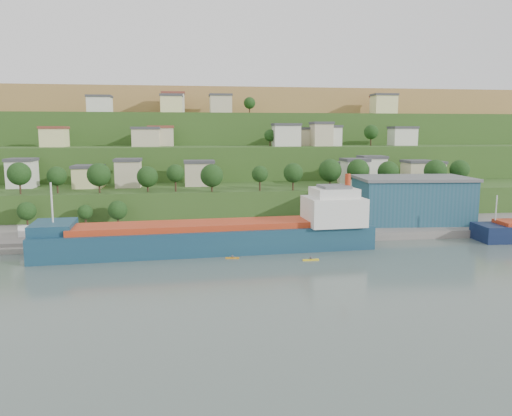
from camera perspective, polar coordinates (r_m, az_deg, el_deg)
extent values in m
plane|color=#4A5B54|center=(107.82, 2.46, -5.92)|extent=(500.00, 500.00, 0.00)
cube|color=slate|center=(139.00, 8.48, -2.70)|extent=(220.00, 26.00, 4.00)
cube|color=slate|center=(132.45, -23.62, -3.90)|extent=(40.00, 18.00, 2.40)
cube|color=#284719|center=(162.02, -1.14, -1.00)|extent=(260.00, 32.00, 20.00)
cube|color=#284719|center=(191.49, -2.22, 0.49)|extent=(280.00, 32.00, 44.00)
cube|color=#284719|center=(221.10, -3.02, 1.58)|extent=(300.00, 32.00, 70.00)
cube|color=olive|center=(294.47, -4.29, 3.32)|extent=(360.00, 120.00, 96.00)
cube|color=silver|center=(172.13, -25.14, 3.50)|extent=(7.71, 8.28, 8.27)
cube|color=#3F3F44|center=(171.85, -25.24, 5.02)|extent=(8.31, 8.88, 0.90)
cube|color=beige|center=(164.25, -18.57, 3.29)|extent=(8.61, 8.95, 6.16)
cube|color=#3F3F44|center=(163.99, -18.63, 4.52)|extent=(9.21, 9.55, 0.90)
cube|color=beige|center=(162.45, -14.36, 3.76)|extent=(7.59, 8.18, 8.12)
cube|color=#3F3F44|center=(162.15, -14.42, 5.35)|extent=(8.19, 8.78, 0.90)
cube|color=beige|center=(162.70, -6.50, 3.84)|extent=(9.26, 7.48, 7.32)
cube|color=#3F3F44|center=(162.41, -6.52, 5.28)|extent=(9.86, 8.08, 0.90)
cube|color=silver|center=(164.24, 11.20, 3.89)|extent=(7.23, 7.96, 7.95)
cube|color=#3F3F44|center=(163.95, 11.25, 5.43)|extent=(7.83, 8.56, 0.90)
cube|color=beige|center=(172.17, 10.94, 3.84)|extent=(8.24, 7.22, 6.34)
cube|color=#3F3F44|center=(171.91, 10.97, 5.04)|extent=(8.84, 7.82, 0.90)
cube|color=silver|center=(174.46, 13.10, 4.17)|extent=(8.01, 7.42, 8.41)
cube|color=#3F3F44|center=(174.18, 13.16, 5.70)|extent=(8.61, 8.02, 0.90)
cube|color=beige|center=(179.63, 17.98, 3.85)|extent=(8.85, 8.31, 6.88)
cube|color=#3F3F44|center=(179.38, 18.03, 5.09)|extent=(9.45, 8.91, 0.90)
cube|color=beige|center=(183.27, 19.13, 3.82)|extent=(8.40, 8.74, 6.47)
cube|color=#3F3F44|center=(183.03, 19.19, 4.97)|extent=(9.00, 9.34, 0.90)
cube|color=beige|center=(193.01, -22.04, 7.44)|extent=(8.39, 8.57, 6.36)
cube|color=brown|center=(193.01, -22.10, 8.52)|extent=(8.99, 9.17, 0.90)
cube|color=beige|center=(188.14, -12.46, 7.83)|extent=(9.69, 7.55, 6.24)
cube|color=#3F3F44|center=(188.14, -12.50, 8.91)|extent=(10.29, 8.15, 0.90)
cube|color=beige|center=(193.55, -10.78, 7.97)|extent=(9.08, 8.62, 6.74)
cube|color=brown|center=(193.55, -10.82, 9.10)|extent=(9.68, 9.22, 0.90)
cube|color=silver|center=(187.83, 3.48, 8.21)|extent=(9.69, 7.19, 7.56)
cube|color=#3F3F44|center=(187.85, 3.49, 9.50)|extent=(10.29, 7.79, 0.90)
cube|color=beige|center=(197.13, 5.45, 8.01)|extent=(9.45, 7.60, 6.19)
cube|color=#3F3F44|center=(197.13, 5.47, 9.04)|extent=(10.05, 8.20, 0.90)
cube|color=beige|center=(191.83, 7.47, 8.26)|extent=(7.10, 8.23, 8.18)
cube|color=#3F3F44|center=(191.86, 7.50, 9.61)|extent=(7.70, 8.83, 0.90)
cube|color=silver|center=(194.58, 8.03, 8.06)|extent=(9.98, 8.56, 6.93)
cube|color=#3F3F44|center=(194.59, 8.05, 9.22)|extent=(10.58, 9.16, 0.90)
cube|color=silver|center=(207.60, 16.39, 7.78)|extent=(9.48, 7.52, 6.57)
cube|color=#3F3F44|center=(207.60, 16.44, 8.81)|extent=(10.08, 8.12, 0.90)
cube|color=silver|center=(218.61, -17.42, 11.14)|extent=(9.38, 8.12, 6.30)
cube|color=#3F3F44|center=(218.83, -17.47, 12.08)|extent=(9.98, 8.72, 0.90)
cube|color=beige|center=(214.89, -9.63, 11.53)|extent=(8.89, 7.90, 6.88)
cube|color=#3F3F44|center=(215.13, -9.66, 12.57)|extent=(9.49, 8.50, 0.90)
cube|color=silver|center=(223.56, -9.43, 11.64)|extent=(9.59, 7.32, 8.58)
cube|color=brown|center=(223.87, -9.46, 12.85)|extent=(10.19, 7.92, 0.90)
cube|color=beige|center=(219.95, -4.07, 11.65)|extent=(9.17, 8.41, 7.55)
cube|color=#3F3F44|center=(220.21, -4.08, 12.75)|extent=(9.77, 9.01, 0.90)
cube|color=beige|center=(233.16, 14.40, 11.31)|extent=(9.98, 7.71, 8.18)
cube|color=#3F3F44|center=(233.44, 14.44, 12.42)|extent=(10.58, 8.31, 0.90)
cube|color=beige|center=(239.68, 14.03, 11.24)|extent=(7.65, 7.40, 8.14)
cube|color=brown|center=(239.95, 14.07, 12.31)|extent=(8.25, 8.00, 0.90)
cylinder|color=#382619|center=(153.76, -25.35, 2.16)|extent=(0.50, 0.50, 3.97)
sphere|color=black|center=(153.44, -25.44, 3.55)|extent=(6.38, 6.38, 6.38)
cylinder|color=#382619|center=(152.07, -21.74, 2.21)|extent=(0.50, 0.50, 3.40)
sphere|color=black|center=(151.78, -21.81, 3.41)|extent=(5.44, 5.44, 5.44)
cylinder|color=#382619|center=(149.16, -17.46, 2.31)|extent=(0.50, 0.50, 3.38)
sphere|color=black|center=(148.84, -17.53, 3.66)|extent=(6.64, 6.64, 6.64)
cylinder|color=#382619|center=(148.27, -12.27, 2.35)|extent=(0.50, 0.50, 2.73)
sphere|color=black|center=(147.98, -12.31, 3.52)|extent=(6.08, 6.08, 6.08)
cylinder|color=#382619|center=(147.40, -9.18, 2.64)|extent=(0.50, 0.50, 3.95)
sphere|color=black|center=(147.10, -9.21, 3.95)|extent=(5.16, 5.16, 5.16)
cylinder|color=#382619|center=(145.63, -5.06, 2.43)|extent=(0.50, 0.50, 2.89)
sphere|color=black|center=(145.32, -5.08, 3.72)|extent=(6.64, 6.64, 6.64)
cylinder|color=#382619|center=(147.41, 0.44, 2.69)|extent=(0.50, 0.50, 3.68)
sphere|color=black|center=(147.12, 0.45, 3.92)|extent=(4.81, 4.81, 4.81)
cylinder|color=#382619|center=(149.00, 4.25, 2.72)|extent=(0.50, 0.50, 3.63)
sphere|color=black|center=(148.69, 4.26, 4.03)|extent=(5.80, 5.80, 5.80)
cylinder|color=#382619|center=(155.50, 8.44, 2.90)|extent=(0.50, 0.50, 3.62)
sphere|color=black|center=(155.18, 8.47, 4.27)|extent=(7.02, 7.02, 7.02)
cylinder|color=#382619|center=(156.68, 11.55, 2.90)|extent=(0.50, 0.50, 3.81)
sphere|color=black|center=(156.36, 11.59, 4.27)|extent=(6.78, 6.78, 6.78)
cylinder|color=#382619|center=(160.82, 14.83, 2.81)|extent=(0.50, 0.50, 3.19)
sphere|color=black|center=(160.53, 14.88, 4.02)|extent=(6.61, 6.61, 6.61)
cylinder|color=#382619|center=(165.15, 19.76, 2.77)|extent=(0.50, 0.50, 3.36)
sphere|color=black|center=(164.86, 19.82, 4.02)|extent=(6.99, 6.99, 6.99)
cylinder|color=#382619|center=(168.58, 22.17, 2.86)|extent=(0.50, 0.50, 3.99)
sphere|color=black|center=(168.29, 22.24, 4.09)|extent=(6.03, 6.03, 6.03)
cylinder|color=#382619|center=(190.47, 7.45, 7.47)|extent=(0.50, 0.50, 2.95)
sphere|color=black|center=(190.44, 7.47, 8.32)|extent=(4.88, 4.88, 4.88)
cylinder|color=#382619|center=(225.15, -0.74, 11.09)|extent=(0.50, 0.50, 3.59)
sphere|color=black|center=(225.31, -0.74, 11.91)|extent=(5.19, 5.19, 5.19)
cylinder|color=#382619|center=(187.85, 1.62, 7.50)|extent=(0.50, 0.50, 2.79)
sphere|color=black|center=(187.82, 1.62, 8.30)|extent=(4.45, 4.45, 4.45)
cylinder|color=#382619|center=(201.47, 12.99, 7.49)|extent=(0.50, 0.50, 3.73)
sphere|color=black|center=(201.45, 13.02, 8.46)|extent=(5.63, 5.63, 5.63)
cube|color=#13314A|center=(115.32, -5.43, -4.15)|extent=(77.04, 16.51, 7.65)
cube|color=#AE3417|center=(114.34, -6.56, -1.99)|extent=(57.29, 13.17, 1.31)
cube|color=#13314A|center=(117.85, -22.16, -2.04)|extent=(9.43, 12.51, 2.18)
cube|color=silver|center=(118.94, 8.86, -0.34)|extent=(13.73, 11.68, 6.55)
cube|color=silver|center=(118.35, 8.91, 1.75)|extent=(10.33, 9.30, 2.18)
cube|color=#595B5E|center=(118.19, 8.92, 2.43)|extent=(6.93, 6.93, 0.66)
cylinder|color=#AE3417|center=(119.05, 10.45, 3.07)|extent=(1.39, 1.39, 3.28)
cylinder|color=silver|center=(117.03, -22.31, 0.59)|extent=(0.42, 0.42, 8.74)
cube|color=silver|center=(117.53, -20.54, -3.17)|extent=(16.00, 13.23, 0.27)
cylinder|color=silver|center=(137.24, 25.76, 0.02)|extent=(0.30, 0.30, 6.32)
cube|color=#1F4A5D|center=(147.53, 17.37, 0.80)|extent=(31.32, 20.30, 12.00)
cube|color=#595B5E|center=(146.84, 17.48, 3.28)|extent=(32.40, 21.37, 0.80)
cube|color=white|center=(134.48, -24.08, -2.53)|extent=(7.38, 4.67, 3.20)
cube|color=silver|center=(126.74, -20.22, -3.52)|extent=(3.64, 1.52, 0.72)
cube|color=orange|center=(108.86, -2.72, -5.72)|extent=(3.02, 1.10, 0.22)
sphere|color=#3F3F44|center=(108.77, -2.72, -5.53)|extent=(0.52, 0.52, 0.52)
cube|color=yellow|center=(107.75, 6.29, -5.90)|extent=(3.54, 0.73, 0.26)
sphere|color=#3F3F44|center=(107.64, 6.29, -5.67)|extent=(0.62, 0.62, 0.62)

